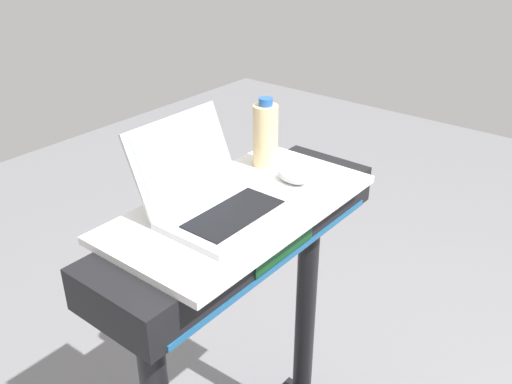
{
  "coord_description": "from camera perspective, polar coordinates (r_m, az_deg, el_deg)",
  "views": [
    {
      "loc": [
        -0.97,
        -0.12,
        1.85
      ],
      "look_at": [
        0.0,
        0.65,
        1.2
      ],
      "focal_mm": 39.12,
      "sensor_mm": 36.0,
      "label": 1
    }
  ],
  "objects": [
    {
      "name": "computer_mouse",
      "position": [
        1.55,
        3.74,
        1.62
      ],
      "size": [
        0.07,
        0.11,
        0.03
      ],
      "primitive_type": "ellipsoid",
      "rotation": [
        0.0,
        0.0,
        -0.14
      ],
      "color": "#B2B2B7",
      "rests_on": "desk_board"
    },
    {
      "name": "water_bottle",
      "position": [
        1.62,
        0.97,
        5.88
      ],
      "size": [
        0.07,
        0.07,
        0.21
      ],
      "color": "beige",
      "rests_on": "desk_board"
    },
    {
      "name": "desk_board",
      "position": [
        1.45,
        -1.54,
        -1.53
      ],
      "size": [
        0.73,
        0.39,
        0.02
      ],
      "primitive_type": "cube",
      "color": "white",
      "rests_on": "treadmill_base"
    },
    {
      "name": "laptop",
      "position": [
        1.39,
        -4.35,
        -0.42
      ],
      "size": [
        0.31,
        0.3,
        0.22
      ],
      "rotation": [
        0.0,
        0.0,
        0.0
      ],
      "color": "#B7B7BC",
      "rests_on": "desk_board"
    }
  ]
}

